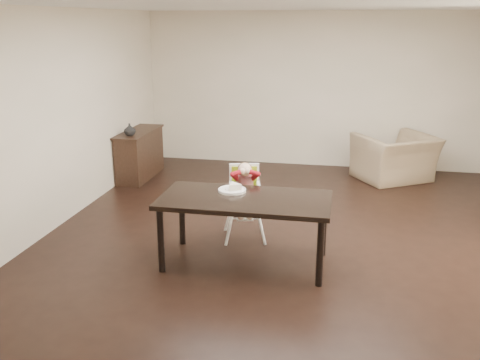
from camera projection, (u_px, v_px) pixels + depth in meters
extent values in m
plane|color=black|center=(293.00, 238.00, 6.48)|extent=(7.00, 7.00, 0.00)
cube|color=beige|center=(315.00, 91.00, 9.38)|extent=(6.00, 0.02, 2.70)
cube|color=beige|center=(233.00, 257.00, 2.81)|extent=(6.00, 0.02, 2.70)
cube|color=beige|center=(55.00, 120.00, 6.65)|extent=(0.02, 7.00, 2.70)
cube|color=white|center=(300.00, 5.00, 5.71)|extent=(6.00, 7.00, 0.02)
cube|color=black|center=(245.00, 200.00, 5.63)|extent=(1.80, 0.90, 0.05)
cylinder|color=black|center=(161.00, 240.00, 5.54)|extent=(0.07, 0.07, 0.70)
cylinder|color=black|center=(320.00, 253.00, 5.24)|extent=(0.07, 0.07, 0.70)
cylinder|color=black|center=(182.00, 216.00, 6.24)|extent=(0.07, 0.07, 0.70)
cylinder|color=black|center=(324.00, 226.00, 5.93)|extent=(0.07, 0.07, 0.70)
cylinder|color=white|center=(230.00, 224.00, 6.27)|extent=(0.04, 0.04, 0.50)
cylinder|color=white|center=(260.00, 223.00, 6.28)|extent=(0.04, 0.04, 0.50)
cylinder|color=white|center=(230.00, 213.00, 6.61)|extent=(0.04, 0.04, 0.50)
cylinder|color=white|center=(258.00, 213.00, 6.62)|extent=(0.04, 0.04, 0.50)
cube|color=white|center=(245.00, 198.00, 6.37)|extent=(0.42, 0.40, 0.04)
cube|color=#96B216|center=(245.00, 196.00, 6.37)|extent=(0.34, 0.33, 0.03)
cube|color=white|center=(244.00, 179.00, 6.45)|extent=(0.36, 0.13, 0.38)
cube|color=#96B216|center=(244.00, 180.00, 6.42)|extent=(0.30, 0.09, 0.34)
cube|color=black|center=(240.00, 182.00, 6.36)|extent=(0.06, 0.16, 0.02)
cube|color=black|center=(249.00, 182.00, 6.36)|extent=(0.06, 0.16, 0.02)
cylinder|color=#A11512|center=(245.00, 185.00, 6.33)|extent=(0.25, 0.25, 0.24)
sphere|color=beige|center=(245.00, 170.00, 6.25)|extent=(0.19, 0.19, 0.16)
ellipsoid|color=brown|center=(245.00, 168.00, 6.27)|extent=(0.20, 0.19, 0.12)
sphere|color=beige|center=(242.00, 171.00, 6.17)|extent=(0.09, 0.09, 0.07)
sphere|color=beige|center=(248.00, 171.00, 6.17)|extent=(0.09, 0.09, 0.07)
cylinder|color=white|center=(232.00, 190.00, 5.82)|extent=(0.32, 0.32, 0.02)
torus|color=white|center=(232.00, 189.00, 5.82)|extent=(0.32, 0.32, 0.02)
imported|color=#9D8564|center=(396.00, 150.00, 8.71)|extent=(1.37, 1.24, 1.00)
cube|color=black|center=(140.00, 155.00, 8.90)|extent=(0.40, 1.20, 0.76)
cube|color=black|center=(139.00, 132.00, 8.78)|extent=(0.44, 1.26, 0.03)
imported|color=#99999E|center=(130.00, 130.00, 8.42)|extent=(0.19, 0.20, 0.18)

